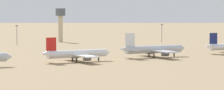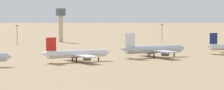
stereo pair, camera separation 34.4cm
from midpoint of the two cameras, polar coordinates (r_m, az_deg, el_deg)
name	(u,v)px [view 2 (the right image)]	position (r m, az deg, el deg)	size (l,w,h in m)	color
ground	(117,59)	(253.27, 0.61, -1.51)	(4000.00, 4000.00, 0.00)	#9E8460
ridge_east	(94,6)	(1303.99, -1.91, 4.04)	(409.97, 263.31, 64.40)	gray
parked_jet_red_2	(76,54)	(240.31, -3.70, -0.92)	(33.56, 28.22, 11.09)	white
parked_jet_white_3	(153,49)	(263.71, 4.38, -0.45)	(36.50, 30.79, 12.05)	silver
control_tower	(61,22)	(394.10, -5.35, 2.43)	(5.20, 5.20, 24.17)	#C6B793
light_pole_west	(162,32)	(391.30, 5.27, 1.40)	(1.80, 0.50, 12.88)	#59595E
light_pole_mid	(17,33)	(362.87, -9.85, 1.20)	(1.80, 0.50, 12.91)	#59595E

